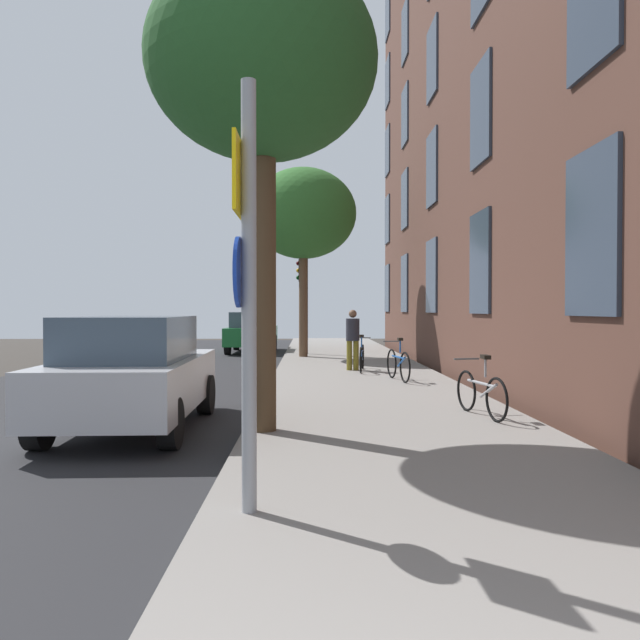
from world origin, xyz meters
The scene contains 13 objects.
ground_plane centered at (-2.40, 15.00, 0.00)m, with size 41.80×41.80×0.00m, color #332D28.
road_asphalt centered at (-4.50, 15.00, 0.01)m, with size 7.00×38.00×0.01m, color #232326.
sidewalk centered at (1.10, 15.00, 0.06)m, with size 4.20×38.00×0.12m, color gray.
sign_post centered at (-0.62, 4.22, 2.00)m, with size 0.15×0.60×3.41m.
traffic_light centered at (-0.32, 21.67, 2.51)m, with size 0.43×0.24×3.48m.
tree_near centered at (-0.74, 7.51, 4.95)m, with size 3.06×3.06×6.19m.
tree_far centered at (-0.32, 20.37, 5.00)m, with size 3.64×3.64×6.45m.
bicycle_0 centered at (2.46, 8.50, 0.48)m, with size 0.47×1.62×0.94m.
bicycle_1 centered at (1.90, 13.20, 0.50)m, with size 0.45×1.66×0.98m.
bicycle_2 centered at (1.26, 15.34, 0.49)m, with size 0.42×1.75×0.96m.
pedestrian_0 centered at (1.04, 15.59, 1.04)m, with size 0.49×0.49×1.61m.
car_0 centered at (-2.62, 8.11, 0.84)m, with size 1.85×4.05×1.62m.
car_1 centered at (-2.42, 24.15, 0.84)m, with size 1.84×4.39×1.62m.
Camera 1 is at (-0.12, -0.63, 1.72)m, focal length 34.40 mm.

